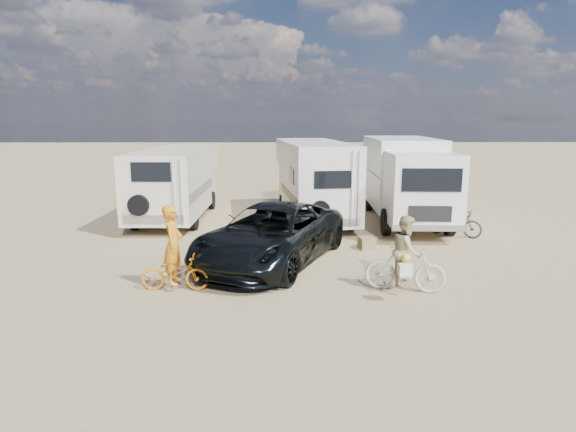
{
  "coord_description": "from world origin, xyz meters",
  "views": [
    {
      "loc": [
        -0.94,
        -12.05,
        4.02
      ],
      "look_at": [
        -0.76,
        1.22,
        1.3
      ],
      "focal_mm": 29.76,
      "sensor_mm": 36.0,
      "label": 1
    }
  ],
  "objects_px": {
    "bike_parked": "(454,222)",
    "box_truck": "(406,181)",
    "bike_woman": "(405,269)",
    "rider_woman": "(406,258)",
    "dark_suv": "(271,234)",
    "cooler": "(299,245)",
    "rv_left": "(176,184)",
    "rider_man": "(174,252)",
    "bike_man": "(175,273)",
    "crate": "(367,243)",
    "rv_main": "(314,181)"
  },
  "relations": [
    {
      "from": "rider_woman",
      "to": "crate",
      "type": "distance_m",
      "value": 3.82
    },
    {
      "from": "rv_main",
      "to": "bike_parked",
      "type": "height_order",
      "value": "rv_main"
    },
    {
      "from": "rv_main",
      "to": "box_truck",
      "type": "xyz_separation_m",
      "value": [
        3.58,
        -0.4,
        0.06
      ]
    },
    {
      "from": "bike_parked",
      "to": "rv_main",
      "type": "bearing_deg",
      "value": 94.64
    },
    {
      "from": "dark_suv",
      "to": "rider_man",
      "type": "bearing_deg",
      "value": -111.86
    },
    {
      "from": "rv_left",
      "to": "rider_man",
      "type": "height_order",
      "value": "rv_left"
    },
    {
      "from": "rv_left",
      "to": "bike_woman",
      "type": "xyz_separation_m",
      "value": [
        7.17,
        -8.49,
        -0.85
      ]
    },
    {
      "from": "bike_woman",
      "to": "cooler",
      "type": "xyz_separation_m",
      "value": [
        -2.37,
        3.47,
        -0.36
      ]
    },
    {
      "from": "box_truck",
      "to": "bike_woman",
      "type": "height_order",
      "value": "box_truck"
    },
    {
      "from": "bike_woman",
      "to": "box_truck",
      "type": "bearing_deg",
      "value": 1.06
    },
    {
      "from": "box_truck",
      "to": "crate",
      "type": "xyz_separation_m",
      "value": [
        -2.18,
        -3.99,
        -1.44
      ]
    },
    {
      "from": "bike_woman",
      "to": "bike_parked",
      "type": "bearing_deg",
      "value": -14.7
    },
    {
      "from": "bike_parked",
      "to": "crate",
      "type": "relative_size",
      "value": 4.04
    },
    {
      "from": "bike_man",
      "to": "cooler",
      "type": "xyz_separation_m",
      "value": [
        3.08,
        3.3,
        -0.22
      ]
    },
    {
      "from": "bike_woman",
      "to": "bike_parked",
      "type": "distance_m",
      "value": 6.2
    },
    {
      "from": "rv_left",
      "to": "cooler",
      "type": "height_order",
      "value": "rv_left"
    },
    {
      "from": "bike_woman",
      "to": "bike_parked",
      "type": "height_order",
      "value": "bike_woman"
    },
    {
      "from": "bike_woman",
      "to": "cooler",
      "type": "height_order",
      "value": "bike_woman"
    },
    {
      "from": "cooler",
      "to": "rv_left",
      "type": "bearing_deg",
      "value": 126.04
    },
    {
      "from": "rider_man",
      "to": "cooler",
      "type": "relative_size",
      "value": 3.74
    },
    {
      "from": "box_truck",
      "to": "rider_woman",
      "type": "relative_size",
      "value": 4.55
    },
    {
      "from": "bike_parked",
      "to": "box_truck",
      "type": "bearing_deg",
      "value": 60.78
    },
    {
      "from": "dark_suv",
      "to": "bike_parked",
      "type": "height_order",
      "value": "dark_suv"
    },
    {
      "from": "bike_man",
      "to": "cooler",
      "type": "bearing_deg",
      "value": -41.88
    },
    {
      "from": "crate",
      "to": "cooler",
      "type": "bearing_deg",
      "value": -172.2
    },
    {
      "from": "box_truck",
      "to": "bike_man",
      "type": "bearing_deg",
      "value": -131.57
    },
    {
      "from": "dark_suv",
      "to": "box_truck",
      "type": "bearing_deg",
      "value": 70.27
    },
    {
      "from": "dark_suv",
      "to": "cooler",
      "type": "distance_m",
      "value": 1.51
    },
    {
      "from": "rv_left",
      "to": "bike_man",
      "type": "bearing_deg",
      "value": -77.64
    },
    {
      "from": "rv_left",
      "to": "bike_woman",
      "type": "distance_m",
      "value": 11.14
    },
    {
      "from": "bike_woman",
      "to": "cooler",
      "type": "bearing_deg",
      "value": 49.49
    },
    {
      "from": "bike_man",
      "to": "bike_woman",
      "type": "height_order",
      "value": "bike_woman"
    },
    {
      "from": "dark_suv",
      "to": "bike_woman",
      "type": "distance_m",
      "value": 3.98
    },
    {
      "from": "box_truck",
      "to": "bike_parked",
      "type": "xyz_separation_m",
      "value": [
        1.14,
        -2.38,
        -1.13
      ]
    },
    {
      "from": "rv_left",
      "to": "bike_parked",
      "type": "xyz_separation_m",
      "value": [
        10.25,
        -3.11,
        -0.92
      ]
    },
    {
      "from": "bike_parked",
      "to": "rider_woman",
      "type": "bearing_deg",
      "value": -174.72
    },
    {
      "from": "bike_man",
      "to": "rider_woman",
      "type": "xyz_separation_m",
      "value": [
        5.45,
        -0.17,
        0.41
      ]
    },
    {
      "from": "bike_man",
      "to": "rider_man",
      "type": "xyz_separation_m",
      "value": [
        0.0,
        0.0,
        0.52
      ]
    },
    {
      "from": "rv_left",
      "to": "crate",
      "type": "distance_m",
      "value": 8.48
    },
    {
      "from": "bike_man",
      "to": "box_truck",
      "type": "bearing_deg",
      "value": -43.17
    },
    {
      "from": "rider_man",
      "to": "box_truck",
      "type": "bearing_deg",
      "value": -43.17
    },
    {
      "from": "cooler",
      "to": "box_truck",
      "type": "bearing_deg",
      "value": 37.13
    },
    {
      "from": "rv_left",
      "to": "crate",
      "type": "height_order",
      "value": "rv_left"
    },
    {
      "from": "box_truck",
      "to": "rv_left",
      "type": "bearing_deg",
      "value": 178.07
    },
    {
      "from": "box_truck",
      "to": "bike_parked",
      "type": "distance_m",
      "value": 2.87
    },
    {
      "from": "bike_parked",
      "to": "crate",
      "type": "bearing_deg",
      "value": 151.09
    },
    {
      "from": "bike_man",
      "to": "crate",
      "type": "distance_m",
      "value": 6.34
    },
    {
      "from": "rv_main",
      "to": "rider_woman",
      "type": "distance_m",
      "value": 8.35
    },
    {
      "from": "bike_man",
      "to": "bike_parked",
      "type": "height_order",
      "value": "bike_parked"
    },
    {
      "from": "dark_suv",
      "to": "rider_man",
      "type": "distance_m",
      "value": 3.15
    }
  ]
}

